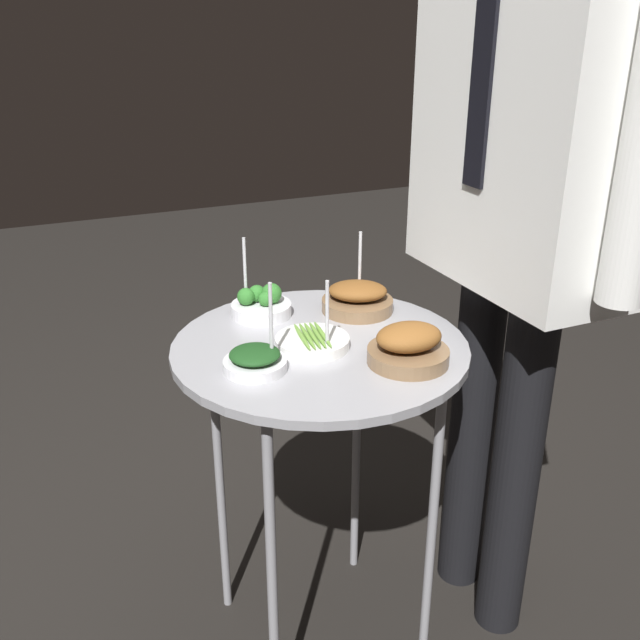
# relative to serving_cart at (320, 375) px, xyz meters

# --- Properties ---
(ground_plane) EXTENTS (8.00, 8.00, 0.00)m
(ground_plane) POSITION_rel_serving_cart_xyz_m (0.00, 0.00, -0.69)
(ground_plane) COLOR black
(serving_cart) EXTENTS (0.58, 0.58, 0.76)m
(serving_cart) POSITION_rel_serving_cart_xyz_m (0.00, 0.00, 0.00)
(serving_cart) COLOR #939399
(serving_cart) RESTS_ON ground_plane
(bowl_asparagus_front_left) EXTENTS (0.14, 0.14, 0.15)m
(bowl_asparagus_front_left) POSITION_rel_serving_cart_xyz_m (0.01, -0.02, 0.08)
(bowl_asparagus_front_left) COLOR white
(bowl_asparagus_front_left) RESTS_ON serving_cart
(bowl_broccoli_center) EXTENTS (0.13, 0.13, 0.17)m
(bowl_broccoli_center) POSITION_rel_serving_cart_xyz_m (-0.18, -0.06, 0.10)
(bowl_broccoli_center) COLOR silver
(bowl_broccoli_center) RESTS_ON serving_cart
(bowl_spinach_near_rim) EXTENTS (0.12, 0.12, 0.16)m
(bowl_spinach_near_rim) POSITION_rel_serving_cart_xyz_m (0.06, -0.15, 0.09)
(bowl_spinach_near_rim) COLOR silver
(bowl_spinach_near_rim) RESTS_ON serving_cart
(bowl_roast_back_right) EXTENTS (0.15, 0.15, 0.08)m
(bowl_roast_back_right) POSITION_rel_serving_cart_xyz_m (0.14, 0.12, 0.10)
(bowl_roast_back_right) COLOR brown
(bowl_roast_back_right) RESTS_ON serving_cart
(bowl_roast_mid_right) EXTENTS (0.15, 0.16, 0.17)m
(bowl_roast_mid_right) POSITION_rel_serving_cart_xyz_m (-0.12, 0.14, 0.10)
(bowl_roast_mid_right) COLOR brown
(bowl_roast_mid_right) RESTS_ON serving_cart
(waiter_figure) EXTENTS (0.63, 0.24, 1.72)m
(waiter_figure) POSITION_rel_serving_cart_xyz_m (0.05, 0.41, 0.40)
(waiter_figure) COLOR black
(waiter_figure) RESTS_ON ground_plane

